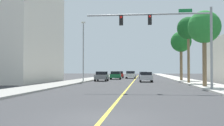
# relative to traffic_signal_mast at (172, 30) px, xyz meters

# --- Properties ---
(ground) EXTENTS (192.00, 192.00, 0.00)m
(ground) POSITION_rel_traffic_signal_mast_xyz_m (-3.84, 28.25, -5.03)
(ground) COLOR #38383A
(sidewalk_left) EXTENTS (3.45, 168.00, 0.15)m
(sidewalk_left) POSITION_rel_traffic_signal_mast_xyz_m (-12.11, 28.25, -4.96)
(sidewalk_left) COLOR #9E9B93
(sidewalk_left) RESTS_ON ground
(sidewalk_right) EXTENTS (3.45, 168.00, 0.15)m
(sidewalk_right) POSITION_rel_traffic_signal_mast_xyz_m (4.44, 28.25, -4.96)
(sidewalk_right) COLOR beige
(sidewalk_right) RESTS_ON ground
(lane_marking_center) EXTENTS (0.16, 144.00, 0.01)m
(lane_marking_center) POSITION_rel_traffic_signal_mast_xyz_m (-3.84, 28.25, -5.03)
(lane_marking_center) COLOR yellow
(lane_marking_center) RESTS_ON ground
(traffic_signal_mast) EXTENTS (10.36, 0.36, 6.70)m
(traffic_signal_mast) POSITION_rel_traffic_signal_mast_xyz_m (0.00, 0.00, 0.00)
(traffic_signal_mast) COLOR gray
(traffic_signal_mast) RESTS_ON sidewalk_right
(street_lamp) EXTENTS (0.56, 0.28, 8.50)m
(street_lamp) POSITION_rel_traffic_signal_mast_xyz_m (-10.89, 15.67, -0.21)
(street_lamp) COLOR gray
(street_lamp) RESTS_ON sidewalk_left
(palm_near) EXTENTS (3.13, 3.13, 7.27)m
(palm_near) POSITION_rel_traffic_signal_mast_xyz_m (3.46, 4.16, 0.74)
(palm_near) COLOR brown
(palm_near) RESTS_ON sidewalk_right
(palm_mid) EXTENTS (2.82, 2.82, 8.25)m
(palm_mid) POSITION_rel_traffic_signal_mast_xyz_m (3.28, 12.26, 1.85)
(palm_mid) COLOR brown
(palm_mid) RESTS_ON sidewalk_right
(palm_far) EXTENTS (3.19, 3.19, 7.57)m
(palm_far) POSITION_rel_traffic_signal_mast_xyz_m (3.48, 20.35, 0.99)
(palm_far) COLOR brown
(palm_far) RESTS_ON sidewalk_right
(car_green) EXTENTS (2.10, 4.02, 1.50)m
(car_green) POSITION_rel_traffic_signal_mast_xyz_m (-7.43, 27.92, -4.26)
(car_green) COLOR #196638
(car_green) RESTS_ON ground
(car_white) EXTENTS (2.01, 4.18, 1.53)m
(car_white) POSITION_rel_traffic_signal_mast_xyz_m (-4.89, 34.22, -4.25)
(car_white) COLOR white
(car_white) RESTS_ON ground
(car_silver) EXTENTS (1.91, 3.92, 1.44)m
(car_silver) POSITION_rel_traffic_signal_mast_xyz_m (-1.97, 17.06, -4.28)
(car_silver) COLOR #BCBCC1
(car_silver) RESTS_ON ground
(car_gray) EXTENTS (1.86, 3.85, 1.50)m
(car_gray) POSITION_rel_traffic_signal_mast_xyz_m (-8.79, 19.52, -4.26)
(car_gray) COLOR slate
(car_gray) RESTS_ON ground
(car_red) EXTENTS (2.02, 4.61, 1.48)m
(car_red) POSITION_rel_traffic_signal_mast_xyz_m (-7.53, 37.68, -4.28)
(car_red) COLOR red
(car_red) RESTS_ON ground
(car_blue) EXTENTS (1.87, 4.35, 1.38)m
(car_blue) POSITION_rel_traffic_signal_mast_xyz_m (-2.26, 37.23, -4.31)
(car_blue) COLOR #1E389E
(car_blue) RESTS_ON ground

